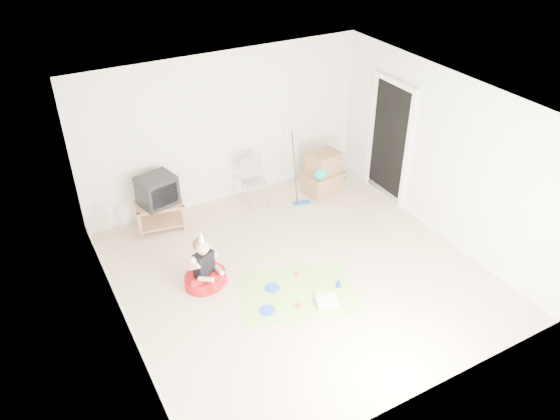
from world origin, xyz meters
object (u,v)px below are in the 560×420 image
folding_chair (255,183)px  seated_woman (205,273)px  cardboard_boxes (323,174)px  crt_tv (157,190)px  birthday_cake (327,301)px  tv_stand (160,213)px

folding_chair → seated_woman: bearing=-135.7°
folding_chair → cardboard_boxes: size_ratio=1.16×
folding_chair → cardboard_boxes: bearing=-8.1°
crt_tv → cardboard_boxes: bearing=-19.2°
crt_tv → birthday_cake: size_ratio=1.65×
tv_stand → birthday_cake: 3.15m
cardboard_boxes → seated_woman: (-2.82, -1.36, -0.17)m
tv_stand → folding_chair: (1.66, -0.12, 0.15)m
tv_stand → birthday_cake: size_ratio=2.45×
birthday_cake → crt_tv: bearing=115.9°
crt_tv → seated_woman: size_ratio=0.62×
tv_stand → seated_woman: size_ratio=0.92×
cardboard_boxes → tv_stand: bearing=174.2°
seated_woman → crt_tv: bearing=93.1°
crt_tv → cardboard_boxes: size_ratio=0.72×
folding_chair → birthday_cake: 2.75m
crt_tv → cardboard_boxes: (2.91, -0.29, -0.34)m
crt_tv → folding_chair: 1.69m
crt_tv → seated_woman: (0.09, -1.65, -0.51)m
tv_stand → cardboard_boxes: 2.93m
cardboard_boxes → folding_chair: bearing=171.9°
crt_tv → birthday_cake: (1.37, -2.83, -0.67)m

